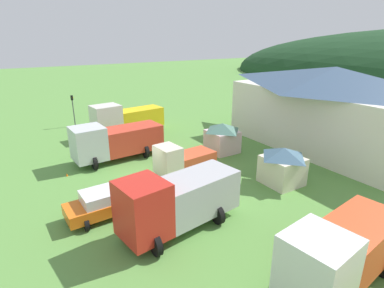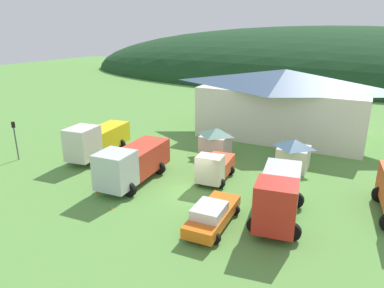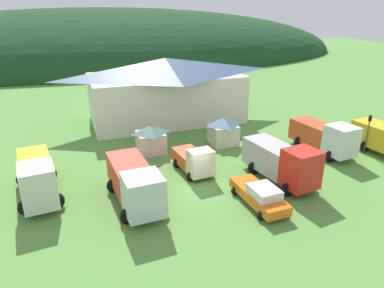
{
  "view_description": "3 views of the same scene",
  "coord_description": "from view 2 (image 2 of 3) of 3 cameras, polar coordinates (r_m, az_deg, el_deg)",
  "views": [
    {
      "loc": [
        19.5,
        -8.04,
        10.1
      ],
      "look_at": [
        -1.02,
        4.7,
        1.63
      ],
      "focal_mm": 28.91,
      "sensor_mm": 36.0,
      "label": 1
    },
    {
      "loc": [
        10.86,
        -21.4,
        11.8
      ],
      "look_at": [
        -2.79,
        5.44,
        1.82
      ],
      "focal_mm": 32.9,
      "sensor_mm": 36.0,
      "label": 2
    },
    {
      "loc": [
        -8.74,
        -22.95,
        13.6
      ],
      "look_at": [
        1.47,
        5.69,
        1.43
      ],
      "focal_mm": 33.4,
      "sensor_mm": 36.0,
      "label": 3
    }
  ],
  "objects": [
    {
      "name": "service_pickup_orange",
      "position": [
        22.19,
        3.3,
        -11.33
      ],
      "size": [
        2.49,
        5.42,
        1.66
      ],
      "rotation": [
        0.0,
        0.0,
        -1.53
      ],
      "color": "orange",
      "rests_on": "ground"
    },
    {
      "name": "crane_truck_red",
      "position": [
        23.05,
        13.88,
        -7.93
      ],
      "size": [
        3.74,
        7.19,
        3.48
      ],
      "rotation": [
        0.0,
        0.0,
        -1.43
      ],
      "color": "red",
      "rests_on": "ground"
    },
    {
      "name": "forested_hill_backdrop",
      "position": [
        96.13,
        20.6,
        10.13
      ],
      "size": [
        135.17,
        60.0,
        24.66
      ],
      "primitive_type": "ellipsoid",
      "color": "#193D1E",
      "rests_on": "ground"
    },
    {
      "name": "flatbed_truck_yellow",
      "position": [
        34.47,
        -15.25,
        0.73
      ],
      "size": [
        3.55,
        7.92,
        3.44
      ],
      "rotation": [
        0.0,
        0.0,
        -1.46
      ],
      "color": "silver",
      "rests_on": "ground"
    },
    {
      "name": "depot_building",
      "position": [
        40.76,
        14.6,
        6.54
      ],
      "size": [
        18.96,
        9.75,
        7.53
      ],
      "color": "white",
      "rests_on": "ground"
    },
    {
      "name": "traffic_cone_near_pickup",
      "position": [
        27.52,
        -15.16,
        -7.74
      ],
      "size": [
        0.36,
        0.36,
        0.56
      ],
      "primitive_type": "cone",
      "color": "orange",
      "rests_on": "ground"
    },
    {
      "name": "play_shed_cream",
      "position": [
        31.7,
        16.11,
        -1.55
      ],
      "size": [
        2.76,
        2.67,
        2.73
      ],
      "color": "beige",
      "rests_on": "ground"
    },
    {
      "name": "ground_plane",
      "position": [
        26.74,
        0.05,
        -7.84
      ],
      "size": [
        200.0,
        200.0,
        0.0
      ],
      "primitive_type": "plane",
      "color": "#5B9342"
    },
    {
      "name": "play_shed_pink",
      "position": [
        34.0,
        3.83,
        0.46
      ],
      "size": [
        2.76,
        2.66,
        2.7
      ],
      "color": "beige",
      "rests_on": "ground"
    },
    {
      "name": "traffic_cone_mid_row",
      "position": [
        25.01,
        -12.88,
        -10.32
      ],
      "size": [
        0.36,
        0.36,
        0.49
      ],
      "primitive_type": "cone",
      "color": "orange",
      "rests_on": "ground"
    },
    {
      "name": "tow_truck_silver",
      "position": [
        28.1,
        -9.66,
        -2.95
      ],
      "size": [
        3.55,
        7.67,
        3.25
      ],
      "rotation": [
        0.0,
        0.0,
        -1.51
      ],
      "color": "silver",
      "rests_on": "ground"
    },
    {
      "name": "traffic_light_west",
      "position": [
        36.29,
        -26.75,
        1.11
      ],
      "size": [
        0.2,
        0.32,
        3.66
      ],
      "color": "#4C4C51",
      "rests_on": "ground"
    },
    {
      "name": "light_truck_cream",
      "position": [
        28.26,
        3.67,
        -3.72
      ],
      "size": [
        2.74,
        4.85,
        2.54
      ],
      "rotation": [
        0.0,
        0.0,
        -1.47
      ],
      "color": "beige",
      "rests_on": "ground"
    }
  ]
}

